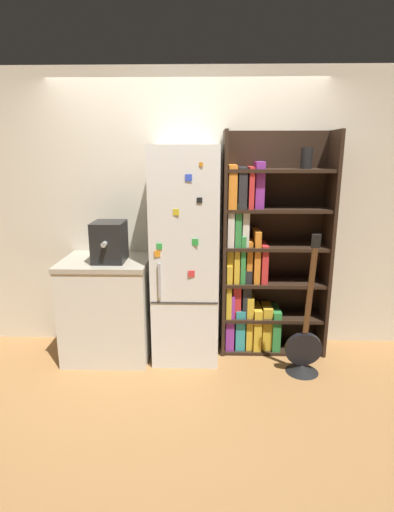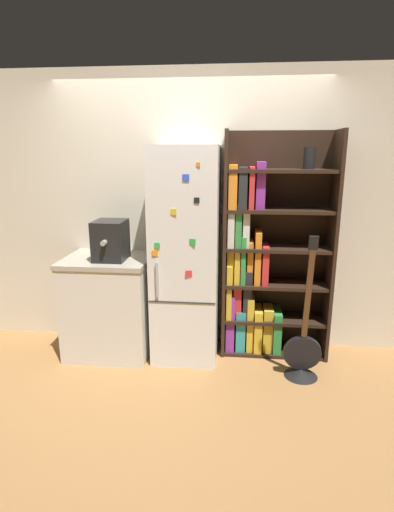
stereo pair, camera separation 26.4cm
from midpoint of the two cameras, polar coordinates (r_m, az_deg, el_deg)
ground_plane at (r=3.80m, az=-3.70°, el=-14.76°), size 16.00×16.00×0.00m
wall_back at (r=3.83m, az=-3.39°, el=6.16°), size 8.00×0.05×2.60m
refrigerator at (r=3.58m, az=-3.73°, el=0.02°), size 0.58×0.61×1.92m
bookshelf at (r=3.75m, az=7.03°, el=-0.65°), size 0.97×0.36×2.05m
kitchen_counter at (r=3.85m, az=-14.52°, el=-7.16°), size 0.78×0.65×0.93m
espresso_machine at (r=3.59m, az=-14.47°, el=1.98°), size 0.27×0.37×0.35m
guitar at (r=3.62m, az=12.88°, el=-13.45°), size 0.32×0.30×1.26m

